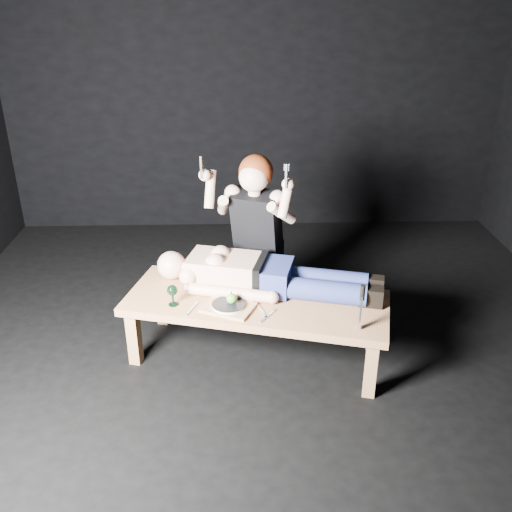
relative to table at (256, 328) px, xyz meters
name	(u,v)px	position (x,y,z in m)	size (l,w,h in m)	color
ground	(265,359)	(0.06, -0.05, -0.23)	(5.00, 5.00, 0.00)	black
back_wall	(254,83)	(0.06, 2.45, 1.27)	(5.00, 5.00, 0.00)	black
table	(256,328)	(0.00, 0.00, 0.00)	(1.76, 0.66, 0.45)	#AB7750
lying_man	(269,272)	(0.09, 0.15, 0.36)	(1.74, 0.53, 0.26)	#DDAB94
kneeling_woman	(260,235)	(0.05, 0.56, 0.45)	(0.72, 0.81, 1.35)	black
serving_tray	(228,307)	(-0.19, -0.12, 0.23)	(0.32, 0.23, 0.02)	tan
plate	(228,305)	(-0.19, -0.12, 0.25)	(0.21, 0.21, 0.02)	white
apple	(232,298)	(-0.16, -0.10, 0.30)	(0.07, 0.07, 0.07)	#56972A
goblet	(173,295)	(-0.55, -0.06, 0.30)	(0.07, 0.07, 0.15)	black
fork_flat	(192,308)	(-0.42, -0.11, 0.23)	(0.02, 0.19, 0.01)	#B2B2B7
knife_flat	(268,316)	(0.07, -0.22, 0.23)	(0.02, 0.19, 0.01)	#B2B2B7
spoon_flat	(261,310)	(0.03, -0.15, 0.23)	(0.02, 0.19, 0.01)	#B2B2B7
carving_knife	(361,308)	(0.62, -0.38, 0.38)	(0.04, 0.04, 0.30)	#B2B2B7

